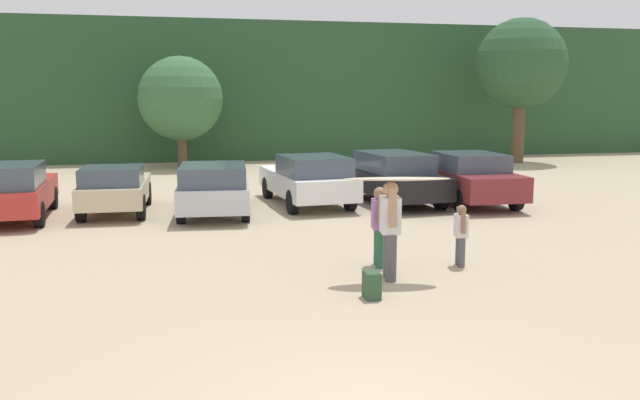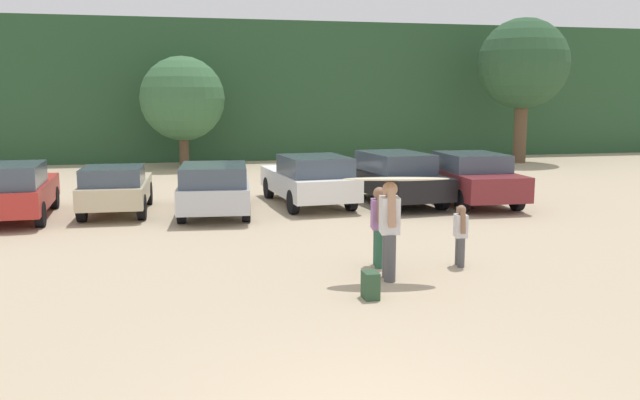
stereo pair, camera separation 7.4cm
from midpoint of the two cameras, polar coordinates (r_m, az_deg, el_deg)
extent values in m
cube|color=#284C2D|center=(39.80, -10.05, 9.11)|extent=(108.00, 12.00, 7.02)
cylinder|color=brown|center=(31.31, -11.47, 4.12)|extent=(0.42, 0.42, 1.54)
sphere|color=#38663D|center=(31.21, -11.61, 8.50)|extent=(3.82, 3.82, 3.82)
cylinder|color=brown|center=(34.39, 16.79, 5.53)|extent=(0.63, 0.63, 2.97)
sphere|color=#284C2D|center=(34.37, 17.05, 11.09)|extent=(4.36, 4.36, 4.36)
cube|color=#B72D28|center=(19.79, -24.47, 0.42)|extent=(1.92, 4.48, 0.65)
cube|color=#3F4C5B|center=(18.85, -25.02, 1.90)|extent=(1.69, 2.32, 0.59)
cylinder|color=black|center=(21.15, -21.68, 0.20)|extent=(0.24, 0.66, 0.65)
cylinder|color=black|center=(18.30, -22.70, -1.14)|extent=(0.24, 0.66, 0.65)
cube|color=beige|center=(19.79, -16.87, 0.78)|extent=(1.86, 4.01, 0.57)
cube|color=#3F4C5B|center=(18.97, -17.19, 2.01)|extent=(1.64, 1.86, 0.47)
cylinder|color=black|center=(21.21, -18.52, 0.44)|extent=(0.25, 0.70, 0.69)
cylinder|color=black|center=(21.05, -14.38, 0.56)|extent=(0.25, 0.70, 0.69)
cylinder|color=black|center=(18.66, -19.60, -0.72)|extent=(0.25, 0.70, 0.69)
cylinder|color=black|center=(18.48, -14.89, -0.59)|extent=(0.25, 0.70, 0.69)
cube|color=silver|center=(19.16, -8.85, 0.78)|extent=(2.29, 4.85, 0.64)
cube|color=#3F4C5B|center=(18.09, -8.97, 2.16)|extent=(1.92, 2.48, 0.53)
cylinder|color=black|center=(20.78, -11.05, 0.46)|extent=(0.27, 0.63, 0.61)
cylinder|color=black|center=(20.74, -6.42, 0.56)|extent=(0.27, 0.63, 0.61)
cylinder|color=black|center=(17.72, -11.65, -1.01)|extent=(0.27, 0.63, 0.61)
cylinder|color=black|center=(17.68, -6.22, -0.90)|extent=(0.27, 0.63, 0.61)
cube|color=white|center=(20.39, -0.98, 1.50)|extent=(2.29, 4.77, 0.65)
cube|color=#3F4C5B|center=(19.59, -0.35, 2.96)|extent=(1.94, 2.38, 0.56)
cylinder|color=black|center=(21.68, -4.31, 1.06)|extent=(0.27, 0.70, 0.69)
cylinder|color=black|center=(22.13, 0.05, 1.25)|extent=(0.27, 0.70, 0.69)
cylinder|color=black|center=(18.75, -2.20, -0.16)|extent=(0.27, 0.70, 0.69)
cylinder|color=black|center=(19.27, 2.77, 0.08)|extent=(0.27, 0.70, 0.69)
cube|color=black|center=(20.62, 6.54, 1.50)|extent=(2.24, 4.60, 0.65)
cube|color=#3F4C5B|center=(20.59, 6.52, 3.23)|extent=(1.90, 2.71, 0.59)
cylinder|color=black|center=(21.68, 2.95, 1.05)|extent=(0.29, 0.69, 0.67)
cylinder|color=black|center=(22.32, 6.83, 1.22)|extent=(0.29, 0.69, 0.67)
cylinder|color=black|center=(19.01, 6.18, -0.11)|extent=(0.29, 0.69, 0.67)
cylinder|color=black|center=(19.74, 10.46, 0.12)|extent=(0.29, 0.69, 0.67)
cube|color=maroon|center=(21.08, 12.66, 1.59)|extent=(2.02, 4.78, 0.72)
cube|color=#3F4C5B|center=(20.86, 12.91, 3.22)|extent=(1.79, 2.27, 0.52)
cylinder|color=black|center=(22.25, 9.04, 1.15)|extent=(0.24, 0.67, 0.66)
cylinder|color=black|center=(22.88, 13.01, 1.24)|extent=(0.24, 0.67, 0.66)
cylinder|color=black|center=(19.39, 12.18, -0.09)|extent=(0.24, 0.67, 0.66)
cylinder|color=black|center=(20.10, 16.60, 0.05)|extent=(0.24, 0.67, 0.66)
cylinder|color=#4C4C51|center=(12.03, 6.20, -4.97)|extent=(0.20, 0.20, 0.86)
cylinder|color=#4C4C51|center=(12.32, 5.98, -4.63)|extent=(0.20, 0.20, 0.86)
cube|color=silver|center=(12.02, 6.15, -1.28)|extent=(0.40, 0.49, 0.66)
sphere|color=tan|center=(11.95, 6.18, 0.92)|extent=(0.27, 0.27, 0.27)
cylinder|color=tan|center=(11.75, 6.34, -0.66)|extent=(0.20, 0.33, 0.71)
cylinder|color=tan|center=(12.23, 5.99, -0.29)|extent=(0.22, 0.46, 0.69)
cylinder|color=#4C4C51|center=(13.26, 12.14, -4.43)|extent=(0.14, 0.14, 0.58)
cylinder|color=#4C4C51|center=(13.46, 11.92, -4.23)|extent=(0.14, 0.14, 0.58)
cube|color=silver|center=(13.25, 12.10, -2.17)|extent=(0.27, 0.33, 0.44)
sphere|color=#8C664C|center=(13.20, 12.15, -0.83)|extent=(0.19, 0.19, 0.19)
cylinder|color=#8C664C|center=(13.07, 12.30, -1.81)|extent=(0.13, 0.19, 0.48)
cylinder|color=#8C664C|center=(13.38, 11.94, -1.55)|extent=(0.13, 0.20, 0.48)
cylinder|color=#26593F|center=(12.96, 5.28, -4.19)|extent=(0.18, 0.18, 0.75)
cylinder|color=#26593F|center=(13.21, 5.12, -3.93)|extent=(0.18, 0.18, 0.75)
cube|color=#9966A5|center=(12.95, 5.24, -1.20)|extent=(0.35, 0.43, 0.58)
sphere|color=#8C664C|center=(12.89, 5.26, 0.58)|extent=(0.24, 0.24, 0.24)
cylinder|color=#8C664C|center=(12.72, 5.38, -0.70)|extent=(0.17, 0.25, 0.62)
cylinder|color=#8C664C|center=(13.13, 5.12, -0.39)|extent=(0.19, 0.38, 0.61)
ellipsoid|color=beige|center=(11.88, 6.72, 1.81)|extent=(1.98, 0.88, 0.12)
cube|color=#2D4C33|center=(11.07, 4.53, -7.28)|extent=(0.24, 0.34, 0.45)
camera|label=1|loc=(0.04, -89.86, 0.02)|focal=37.43mm
camera|label=2|loc=(0.04, 90.14, -0.02)|focal=37.43mm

